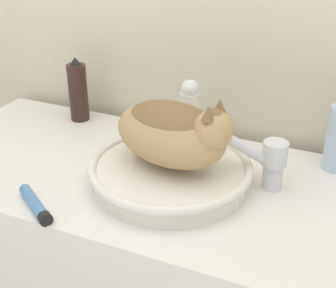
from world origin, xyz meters
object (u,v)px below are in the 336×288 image
object	(u,v)px
faucet	(268,160)
lotion_bottle_white	(189,111)
cream_tube	(35,205)
hairspray_can_black	(78,91)
cat	(174,131)

from	to	relation	value
faucet	lotion_bottle_white	bearing A→B (deg)	-51.13
faucet	cream_tube	world-z (taller)	faucet
faucet	cream_tube	xyz separation A→B (m)	(-0.42, -0.28, -0.06)
faucet	hairspray_can_black	size ratio (longest dim) A/B	0.78
hairspray_can_black	lotion_bottle_white	xyz separation A→B (m)	(0.35, -0.00, -0.00)
hairspray_can_black	cream_tube	distance (m)	0.47
cat	faucet	xyz separation A→B (m)	(0.19, 0.07, -0.07)
lotion_bottle_white	faucet	bearing A→B (deg)	-31.59
hairspray_can_black	lotion_bottle_white	size ratio (longest dim) A/B	1.10
faucet	hairspray_can_black	world-z (taller)	hairspray_can_black
faucet	cream_tube	distance (m)	0.51
faucet	cream_tube	size ratio (longest dim) A/B	1.12
cat	faucet	distance (m)	0.22
hairspray_can_black	lotion_bottle_white	world-z (taller)	hairspray_can_black
cat	cream_tube	world-z (taller)	cat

